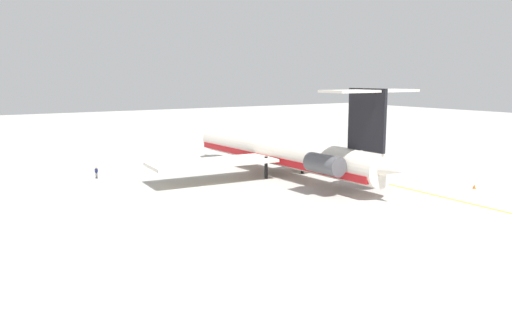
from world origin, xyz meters
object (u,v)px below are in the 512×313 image
(ground_crew_near_nose, at_px, (276,143))
(safety_cone_nose, at_px, (474,187))
(ground_crew_starboard, at_px, (300,143))
(safety_cone_wingtip, at_px, (266,148))
(main_jetliner, at_px, (285,152))
(ground_crew_near_tail, at_px, (96,171))
(ground_crew_portside, at_px, (338,146))

(ground_crew_near_nose, relative_size, safety_cone_nose, 3.08)
(ground_crew_starboard, height_order, safety_cone_nose, ground_crew_starboard)
(safety_cone_wingtip, bearing_deg, main_jetliner, 151.96)
(ground_crew_near_nose, distance_m, ground_crew_near_tail, 39.64)
(safety_cone_wingtip, bearing_deg, ground_crew_near_tail, 107.18)
(ground_crew_portside, relative_size, ground_crew_starboard, 1.06)
(main_jetliner, distance_m, ground_crew_near_tail, 26.37)
(safety_cone_nose, distance_m, safety_cone_wingtip, 43.36)
(ground_crew_near_nose, relative_size, ground_crew_portside, 0.92)
(ground_crew_near_tail, distance_m, safety_cone_nose, 50.08)
(safety_cone_nose, bearing_deg, ground_crew_portside, -11.89)
(safety_cone_nose, bearing_deg, safety_cone_wingtip, 3.54)
(safety_cone_nose, xyz_separation_m, safety_cone_wingtip, (43.28, 2.68, 0.00))
(main_jetliner, bearing_deg, ground_crew_starboard, -43.99)
(ground_crew_near_nose, xyz_separation_m, safety_cone_wingtip, (-0.08, 2.44, -0.80))
(safety_cone_nose, bearing_deg, main_jetliner, 37.51)
(ground_crew_near_tail, height_order, safety_cone_nose, ground_crew_near_tail)
(ground_crew_near_tail, relative_size, ground_crew_portside, 0.90)
(ground_crew_near_nose, relative_size, safety_cone_wingtip, 3.08)
(ground_crew_near_tail, height_order, ground_crew_portside, ground_crew_portside)
(ground_crew_starboard, xyz_separation_m, safety_cone_wingtip, (2.19, 6.82, -0.82))
(ground_crew_near_tail, relative_size, ground_crew_starboard, 0.96)
(main_jetliner, xyz_separation_m, ground_crew_near_nose, (23.57, -14.95, -2.38))
(ground_crew_near_tail, bearing_deg, ground_crew_portside, -73.38)
(ground_crew_near_tail, xyz_separation_m, safety_cone_nose, (-32.26, -38.29, -0.78))
(ground_crew_portside, distance_m, safety_cone_wingtip, 14.05)
(ground_crew_portside, height_order, safety_cone_nose, ground_crew_portside)
(main_jetliner, height_order, safety_cone_wingtip, main_jetliner)
(ground_crew_near_nose, bearing_deg, ground_crew_near_tail, -135.61)
(ground_crew_starboard, relative_size, safety_cone_nose, 3.15)
(ground_crew_near_nose, bearing_deg, ground_crew_portside, -26.75)
(ground_crew_starboard, distance_m, safety_cone_wingtip, 7.21)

